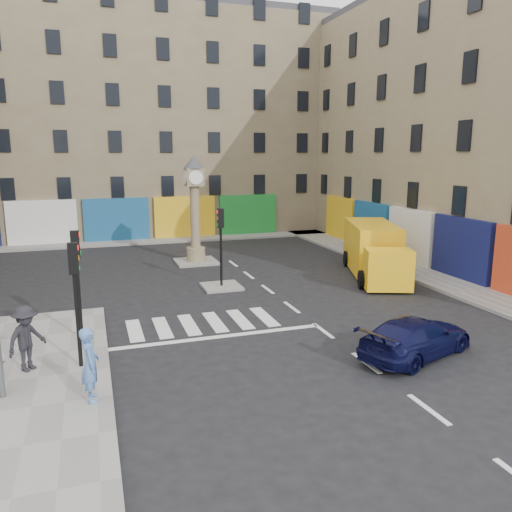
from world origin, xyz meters
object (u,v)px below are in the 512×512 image
traffic_light_island (221,235)px  clock_pillar (195,203)px  traffic_light_left_near (75,285)px  traffic_light_left_far (77,267)px  pedestrian_blue (90,364)px  pedestrian_dark (27,338)px  yellow_van (374,250)px  navy_sedan (416,337)px

traffic_light_island → clock_pillar: size_ratio=0.61×
traffic_light_left_near → traffic_light_island: bearing=51.1°
traffic_light_left_far → clock_pillar: (6.30, 11.40, 0.93)m
traffic_light_island → clock_pillar: clock_pillar is taller
traffic_light_left_far → clock_pillar: size_ratio=0.61×
pedestrian_blue → traffic_light_left_near: bearing=4.4°
pedestrian_blue → pedestrian_dark: 3.00m
pedestrian_dark → traffic_light_left_far: bearing=10.8°
traffic_light_island → yellow_van: 8.42m
traffic_light_left_near → traffic_light_left_far: 2.40m
navy_sedan → pedestrian_blue: (-9.77, -0.12, 0.48)m
traffic_light_left_far → navy_sedan: 11.24m
yellow_van → pedestrian_dark: yellow_van is taller
traffic_light_island → yellow_van: bearing=-0.0°
traffic_light_left_far → traffic_light_island: size_ratio=1.00×
traffic_light_left_far → traffic_light_island: bearing=40.6°
pedestrian_blue → yellow_van: bearing=-57.9°
traffic_light_island → yellow_van: traffic_light_island is taller
traffic_light_left_far → navy_sedan: (10.07, -4.58, -1.99)m
pedestrian_dark → traffic_light_island: bearing=-2.0°
traffic_light_island → pedestrian_blue: 11.84m
traffic_light_left_far → pedestrian_dark: bearing=-122.5°
traffic_light_left_near → traffic_light_island: traffic_light_left_near is taller
traffic_light_left_near → pedestrian_blue: (0.30, -2.29, -1.51)m
traffic_light_left_near → pedestrian_blue: bearing=-82.6°
pedestrian_blue → navy_sedan: bearing=-92.4°
traffic_light_left_far → traffic_light_left_near: bearing=-90.0°
clock_pillar → pedestrian_dark: clock_pillar is taller
traffic_light_island → pedestrian_dark: (-7.72, -7.63, -1.48)m
clock_pillar → pedestrian_blue: bearing=-110.5°
traffic_light_left_near → pedestrian_dark: (-1.42, 0.17, -1.51)m
traffic_light_island → pedestrian_dark: size_ratio=1.92×
clock_pillar → pedestrian_dark: 15.85m
pedestrian_blue → pedestrian_dark: size_ratio=1.00×
clock_pillar → yellow_van: 10.50m
clock_pillar → traffic_light_left_near: bearing=-114.5°
traffic_light_island → pedestrian_dark: traffic_light_island is taller
traffic_light_left_far → yellow_van: (14.63, 5.39, -1.30)m
navy_sedan → clock_pillar: bearing=-7.3°
navy_sedan → pedestrian_blue: bearing=70.1°
clock_pillar → navy_sedan: 16.67m
pedestrian_blue → traffic_light_island: bearing=-33.8°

